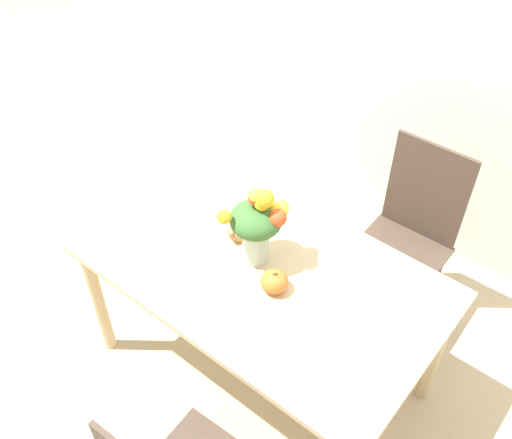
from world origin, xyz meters
TOP-DOWN VIEW (x-y plane):
  - ground_plane at (0.00, 0.00)m, footprint 12.00×12.00m
  - wall_back at (0.00, 1.34)m, footprint 8.00×0.06m
  - dining_table at (0.00, 0.00)m, footprint 1.51×0.89m
  - flower_vase at (-0.05, 0.04)m, footprint 0.23×0.26m
  - pumpkin at (0.11, -0.05)m, footprint 0.11×0.11m
  - turkey_figurine at (-0.19, 0.08)m, footprint 0.09×0.12m
  - dining_chair_near_window at (0.30, 0.78)m, footprint 0.43×0.43m

SIDE VIEW (x-z plane):
  - ground_plane at x=0.00m, z-range 0.00..0.00m
  - dining_chair_near_window at x=0.30m, z-range 0.01..1.02m
  - dining_table at x=0.00m, z-range 0.29..1.06m
  - turkey_figurine at x=-0.19m, z-range 0.77..0.84m
  - pumpkin at x=0.11m, z-range 0.76..0.87m
  - flower_vase at x=-0.05m, z-range 0.78..1.16m
  - wall_back at x=0.00m, z-range 0.00..2.70m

